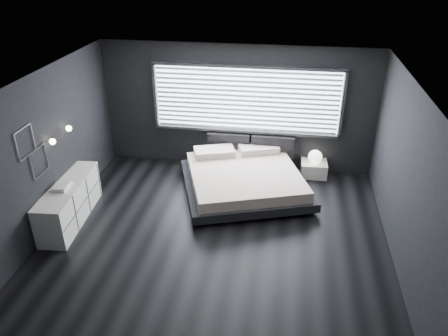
# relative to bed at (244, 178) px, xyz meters

# --- Properties ---
(room) EXTENTS (6.04, 6.00, 2.80)m
(room) POSITION_rel_bed_xyz_m (-0.31, -1.59, 1.11)
(room) COLOR black
(room) RESTS_ON ground
(window) EXTENTS (4.14, 0.09, 1.52)m
(window) POSITION_rel_bed_xyz_m (-0.11, 1.10, 1.32)
(window) COLOR white
(window) RESTS_ON ground
(headboard) EXTENTS (1.96, 0.16, 0.52)m
(headboard) POSITION_rel_bed_xyz_m (0.01, 1.05, 0.28)
(headboard) COLOR black
(headboard) RESTS_ON ground
(sconce_near) EXTENTS (0.18, 0.11, 0.11)m
(sconce_near) POSITION_rel_bed_xyz_m (-3.19, -1.54, 1.31)
(sconce_near) COLOR silver
(sconce_near) RESTS_ON ground
(sconce_far) EXTENTS (0.18, 0.11, 0.11)m
(sconce_far) POSITION_rel_bed_xyz_m (-3.19, -0.94, 1.31)
(sconce_far) COLOR silver
(sconce_far) RESTS_ON ground
(wall_art_upper) EXTENTS (0.01, 0.48, 0.48)m
(wall_art_upper) POSITION_rel_bed_xyz_m (-3.28, -2.14, 1.56)
(wall_art_upper) COLOR #47474C
(wall_art_upper) RESTS_ON ground
(wall_art_lower) EXTENTS (0.01, 0.48, 0.48)m
(wall_art_lower) POSITION_rel_bed_xyz_m (-3.28, -1.89, 1.09)
(wall_art_lower) COLOR #47474C
(wall_art_lower) RESTS_ON ground
(bed) EXTENTS (3.06, 2.99, 0.63)m
(bed) POSITION_rel_bed_xyz_m (0.00, 0.00, 0.00)
(bed) COLOR black
(bed) RESTS_ON ground
(nightstand) EXTENTS (0.58, 0.49, 0.33)m
(nightstand) POSITION_rel_bed_xyz_m (1.46, 0.91, -0.13)
(nightstand) COLOR white
(nightstand) RESTS_ON ground
(orb_lamp) EXTENTS (0.30, 0.30, 0.30)m
(orb_lamp) POSITION_rel_bed_xyz_m (1.46, 0.87, 0.19)
(orb_lamp) COLOR white
(orb_lamp) RESTS_ON nightstand
(dresser) EXTENTS (0.68, 1.92, 0.75)m
(dresser) POSITION_rel_bed_xyz_m (-3.09, -1.55, 0.08)
(dresser) COLOR white
(dresser) RESTS_ON ground
(book_stack) EXTENTS (0.29, 0.38, 0.07)m
(book_stack) POSITION_rel_bed_xyz_m (-3.11, -1.68, 0.50)
(book_stack) COLOR silver
(book_stack) RESTS_ON dresser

